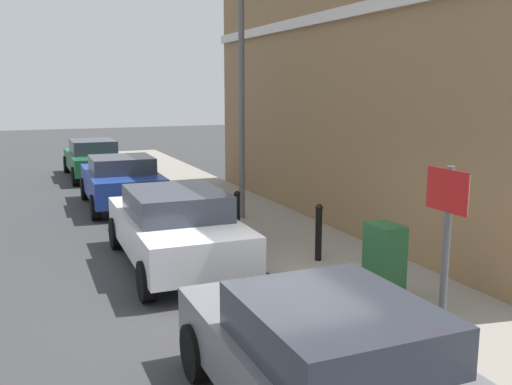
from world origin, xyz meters
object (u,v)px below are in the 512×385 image
at_px(car_grey, 330,366).
at_px(car_blue, 121,181).
at_px(bollard_near_cabinet, 319,230).
at_px(utility_cabinet, 384,266).
at_px(car_green, 93,158).
at_px(bollard_far_kerb, 237,214).
at_px(car_white, 176,226).
at_px(lamppost, 241,84).
at_px(street_sign, 446,242).

relative_size(car_grey, car_blue, 1.03).
bearing_deg(bollard_near_cabinet, utility_cabinet, -92.70).
relative_size(car_green, bollard_far_kerb, 4.23).
bearing_deg(bollard_near_cabinet, car_blue, 108.81).
xyz_separation_m(car_white, lamppost, (2.32, 2.60, 2.55)).
relative_size(utility_cabinet, lamppost, 0.20).
relative_size(car_white, car_blue, 1.08).
bearing_deg(car_green, street_sign, -174.64).
bearing_deg(car_grey, lamppost, -16.04).
height_order(bollard_far_kerb, lamppost, lamppost).
relative_size(car_green, lamppost, 0.77).
xyz_separation_m(bollard_near_cabinet, bollard_far_kerb, (-0.87, 1.81, 0.00)).
xyz_separation_m(car_blue, bollard_near_cabinet, (2.32, -6.82, -0.03)).
xyz_separation_m(car_green, bollard_near_cabinet, (2.37, -12.43, -0.01)).
bearing_deg(bollard_near_cabinet, car_white, 154.22).
xyz_separation_m(car_grey, car_green, (0.01, 16.91, 0.01)).
bearing_deg(car_white, car_grey, -179.51).
bearing_deg(utility_cabinet, car_blue, 103.96).
bearing_deg(car_grey, utility_cabinet, -43.91).
height_order(car_white, car_blue, car_white).
distance_m(bollard_near_cabinet, bollard_far_kerb, 2.01).
relative_size(bollard_far_kerb, lamppost, 0.18).
xyz_separation_m(car_blue, car_green, (-0.05, 5.61, -0.02)).
xyz_separation_m(car_blue, utility_cabinet, (2.22, -8.95, -0.05)).
distance_m(car_grey, bollard_near_cabinet, 5.08).
xyz_separation_m(car_grey, car_white, (0.05, 5.61, 0.04)).
distance_m(car_green, lamppost, 9.38).
xyz_separation_m(street_sign, lamppost, (0.86, 7.93, 1.64)).
xyz_separation_m(car_blue, bollard_far_kerb, (1.45, -5.01, -0.03)).
distance_m(bollard_far_kerb, lamppost, 3.34).
distance_m(car_grey, lamppost, 8.93).
bearing_deg(car_white, utility_cabinet, -144.56).
bearing_deg(street_sign, lamppost, 83.85).
relative_size(car_blue, utility_cabinet, 3.43).
height_order(car_white, lamppost, lamppost).
bearing_deg(lamppost, bollard_near_cabinet, -89.80).
xyz_separation_m(bollard_near_cabinet, street_sign, (-0.87, -4.21, 0.96)).
distance_m(utility_cabinet, bollard_far_kerb, 4.01).
relative_size(utility_cabinet, street_sign, 0.50).
height_order(car_blue, bollard_far_kerb, car_blue).
bearing_deg(utility_cabinet, car_grey, -133.94).
bearing_deg(utility_cabinet, lamppost, 89.15).
bearing_deg(car_green, bollard_far_kerb, -171.76).
bearing_deg(street_sign, utility_cabinet, 69.80).
height_order(car_blue, utility_cabinet, car_blue).
xyz_separation_m(car_grey, lamppost, (2.36, 8.21, 2.59)).
relative_size(bollard_near_cabinet, street_sign, 0.45).
relative_size(car_green, bollard_near_cabinet, 4.23).
bearing_deg(lamppost, street_sign, -96.15).
bearing_deg(car_white, bollard_near_cabinet, -114.82).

